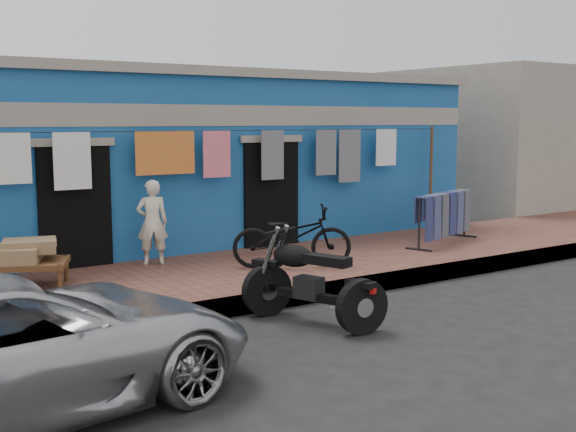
% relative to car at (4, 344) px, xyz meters
% --- Properties ---
extents(ground, '(80.00, 80.00, 0.00)m').
position_rel_car_xyz_m(ground, '(4.27, 0.13, -0.63)').
color(ground, black).
rests_on(ground, ground).
extents(sidewalk, '(28.00, 3.00, 0.25)m').
position_rel_car_xyz_m(sidewalk, '(4.27, 3.13, -0.50)').
color(sidewalk, brown).
rests_on(sidewalk, ground).
extents(curb, '(28.00, 0.10, 0.25)m').
position_rel_car_xyz_m(curb, '(4.27, 1.68, -0.50)').
color(curb, gray).
rests_on(curb, ground).
extents(building, '(12.20, 5.20, 3.36)m').
position_rel_car_xyz_m(building, '(4.27, 7.11, 1.06)').
color(building, '#164E91').
rests_on(building, ground).
extents(neighbor_right, '(6.00, 5.00, 3.80)m').
position_rel_car_xyz_m(neighbor_right, '(15.27, 7.13, 1.27)').
color(neighbor_right, '#9E9384').
rests_on(neighbor_right, ground).
extents(clothesline, '(10.06, 0.06, 2.10)m').
position_rel_car_xyz_m(clothesline, '(3.92, 4.38, 1.20)').
color(clothesline, brown).
rests_on(clothesline, sidewalk).
extents(car, '(4.71, 2.70, 1.25)m').
position_rel_car_xyz_m(car, '(0.00, 0.00, 0.00)').
color(car, '#B9B9BE').
rests_on(car, ground).
extents(seated_person, '(0.54, 0.43, 1.32)m').
position_rel_car_xyz_m(seated_person, '(3.12, 4.18, 0.28)').
color(seated_person, beige).
rests_on(seated_person, sidewalk).
extents(bicycle, '(1.87, 1.42, 1.16)m').
position_rel_car_xyz_m(bicycle, '(4.79, 2.80, 0.20)').
color(bicycle, black).
rests_on(bicycle, sidewalk).
extents(motorcycle, '(1.75, 2.15, 1.13)m').
position_rel_car_xyz_m(motorcycle, '(3.74, 0.81, -0.06)').
color(motorcycle, black).
rests_on(motorcycle, ground).
extents(jeans_rack, '(2.21, 1.58, 0.95)m').
position_rel_car_xyz_m(jeans_rack, '(8.29, 3.06, 0.10)').
color(jeans_rack, black).
rests_on(jeans_rack, sidewalk).
extents(litter_a, '(0.20, 0.16, 0.09)m').
position_rel_car_xyz_m(litter_a, '(4.62, 1.08, -0.58)').
color(litter_a, silver).
rests_on(litter_a, ground).
extents(litter_b, '(0.18, 0.16, 0.07)m').
position_rel_car_xyz_m(litter_b, '(4.68, 1.33, -0.59)').
color(litter_b, silver).
rests_on(litter_b, ground).
extents(litter_c, '(0.16, 0.19, 0.07)m').
position_rel_car_xyz_m(litter_c, '(4.46, 1.20, -0.59)').
color(litter_c, silver).
rests_on(litter_c, ground).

